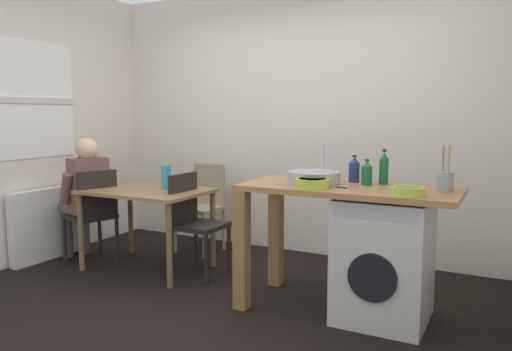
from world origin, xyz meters
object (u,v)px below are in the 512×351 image
washing_machine (384,259)px  colander (408,191)px  chair_person_seat (93,211)px  bottle_squat_brown (367,173)px  bottle_tall_green (354,170)px  utensil_crock (445,181)px  dining_table (147,200)px  seated_person (85,192)px  mixing_bowl (312,183)px  bottle_clear_small (384,168)px  vase (166,177)px  chair_spare_by_wall (204,202)px  chair_opposite (193,218)px

washing_machine → colander: colander is taller
chair_person_seat → bottle_squat_brown: bottle_squat_brown is taller
bottle_tall_green → utensil_crock: utensil_crock is taller
dining_table → washing_machine: (2.20, -0.14, -0.21)m
dining_table → bottle_tall_green: bearing=2.5°
dining_table → seated_person: seated_person is taller
bottle_tall_green → mixing_bowl: size_ratio=0.84×
bottle_clear_small → mixing_bowl: bottle_clear_small is taller
bottle_tall_green → vase: bottle_tall_green is taller
chair_spare_by_wall → utensil_crock: utensil_crock is taller
mixing_bowl → colander: 0.64m
dining_table → chair_opposite: 0.50m
utensil_crock → bottle_tall_green: bearing=165.2°
seated_person → mixing_bowl: (2.44, -0.27, 0.29)m
chair_opposite → bottle_clear_small: 1.73m
utensil_crock → vase: bearing=175.5°
dining_table → mixing_bowl: size_ratio=4.60×
chair_opposite → vase: vase is taller
chair_opposite → bottle_squat_brown: bearing=87.8°
utensil_crock → vase: utensil_crock is taller
bottle_clear_small → bottle_squat_brown: bearing=-134.4°
bottle_tall_green → vase: size_ratio=0.92×
chair_opposite → colander: bearing=78.4°
chair_opposite → bottle_tall_green: bottle_tall_green is taller
dining_table → chair_opposite: size_ratio=1.22×
chair_person_seat → bottle_clear_small: size_ratio=3.54×
dining_table → chair_opposite: chair_opposite is taller
seated_person → dining_table: bearing=-65.5°
chair_person_seat → seated_person: bearing=90.0°
seated_person → washing_machine: 2.91m
washing_machine → mixing_bowl: 0.72m
bottle_clear_small → mixing_bowl: size_ratio=1.06×
mixing_bowl → utensil_crock: utensil_crock is taller
bottle_tall_green → colander: (0.48, -0.44, -0.06)m
mixing_bowl → vase: 1.66m
bottle_clear_small → colander: (0.26, -0.44, -0.08)m
bottle_tall_green → bottle_clear_small: 0.22m
bottle_tall_green → colander: size_ratio=1.01×
vase → chair_spare_by_wall: bearing=94.0°
chair_spare_by_wall → mixing_bowl: bearing=148.2°
washing_machine → vase: bearing=173.2°
seated_person → chair_spare_by_wall: bearing=-24.9°
washing_machine → vase: (-2.05, 0.24, 0.42)m
chair_opposite → colander: size_ratio=4.50×
dining_table → bottle_squat_brown: bottle_squat_brown is taller
seated_person → colander: 3.11m
bottle_squat_brown → colander: bottle_squat_brown is taller
seated_person → vase: (0.85, 0.17, 0.18)m
vase → washing_machine: bearing=-6.8°
bottle_clear_small → chair_spare_by_wall: bearing=160.9°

